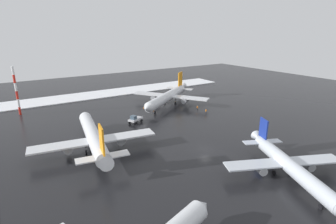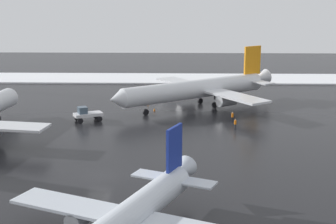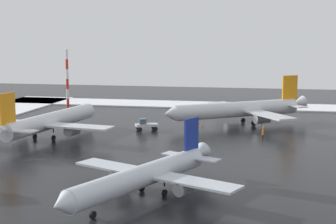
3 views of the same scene
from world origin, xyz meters
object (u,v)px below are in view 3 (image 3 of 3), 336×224
object	(u,v)px
ground_crew_by_nose_gear	(263,130)
traffic_cone_near_nose	(199,121)
traffic_cone_wingtip_side	(262,123)
airplane_foreground_jet	(145,175)
airplane_distant_tail	(240,109)
pushback_tug	(146,124)
traffic_cone_mid_line	(202,125)
antenna_mast	(67,79)
ground_crew_mid_apron	(263,134)
airplane_parked_starboard	(50,121)

from	to	relation	value
ground_crew_by_nose_gear	traffic_cone_near_nose	distance (m)	19.24
traffic_cone_wingtip_side	traffic_cone_near_nose	bearing A→B (deg)	-87.54
airplane_foreground_jet	traffic_cone_wingtip_side	world-z (taller)	airplane_foreground_jet
airplane_distant_tail	traffic_cone_wingtip_side	xyz separation A→B (m)	(-2.21, 4.70, -3.20)
traffic_cone_near_nose	pushback_tug	bearing A→B (deg)	-36.71
pushback_tug	traffic_cone_mid_line	bearing A→B (deg)	-170.19
traffic_cone_wingtip_side	airplane_distant_tail	bearing A→B (deg)	-64.82
ground_crew_by_nose_gear	antenna_mast	bearing A→B (deg)	36.20
ground_crew_by_nose_gear	traffic_cone_wingtip_side	bearing A→B (deg)	-23.42
ground_crew_mid_apron	airplane_foreground_jet	bearing A→B (deg)	-94.49
airplane_foreground_jet	airplane_distant_tail	bearing A→B (deg)	-164.52
ground_crew_mid_apron	traffic_cone_mid_line	distance (m)	17.98
antenna_mast	traffic_cone_near_nose	world-z (taller)	antenna_mast
antenna_mast	traffic_cone_near_nose	xyz separation A→B (m)	(15.42, 37.83, -7.72)
ground_crew_mid_apron	traffic_cone_near_nose	distance (m)	22.47
pushback_tug	antenna_mast	distance (m)	40.46
airplane_parked_starboard	traffic_cone_near_nose	xyz separation A→B (m)	(-23.84, 25.38, -3.01)
ground_crew_mid_apron	ground_crew_by_nose_gear	xyz separation A→B (m)	(-4.57, 0.01, 0.00)
airplane_distant_tail	traffic_cone_mid_line	world-z (taller)	airplane_distant_tail
airplane_distant_tail	traffic_cone_wingtip_side	distance (m)	6.11
ground_crew_mid_apron	traffic_cone_mid_line	bearing A→B (deg)	151.49
ground_crew_mid_apron	ground_crew_by_nose_gear	bearing A→B (deg)	104.14
traffic_cone_near_nose	traffic_cone_mid_line	xyz separation A→B (m)	(4.84, 1.44, 0.00)
airplane_distant_tail	ground_crew_mid_apron	bearing A→B (deg)	73.99
airplane_distant_tail	antenna_mast	xyz separation A→B (m)	(-17.02, -47.22, 4.52)
ground_crew_by_nose_gear	airplane_parked_starboard	bearing A→B (deg)	80.05
pushback_tug	traffic_cone_mid_line	distance (m)	13.26
airplane_distant_tail	ground_crew_by_nose_gear	size ratio (longest dim) A/B	17.99
airplane_parked_starboard	airplane_distant_tail	bearing A→B (deg)	-48.60
antenna_mast	ground_crew_mid_apron	bearing A→B (deg)	58.25
airplane_foreground_jet	traffic_cone_mid_line	world-z (taller)	airplane_foreground_jet
airplane_distant_tail	traffic_cone_mid_line	size ratio (longest dim) A/B	55.93
airplane_foreground_jet	ground_crew_by_nose_gear	size ratio (longest dim) A/B	15.60
traffic_cone_near_nose	airplane_parked_starboard	bearing A→B (deg)	-46.79
pushback_tug	ground_crew_by_nose_gear	xyz separation A→B (m)	(-0.03, 23.96, -0.31)
ground_crew_mid_apron	traffic_cone_wingtip_side	size ratio (longest dim) A/B	3.11
airplane_foreground_jet	traffic_cone_near_nose	bearing A→B (deg)	-154.76
airplane_distant_tail	traffic_cone_near_nose	distance (m)	10.05
antenna_mast	airplane_parked_starboard	bearing A→B (deg)	17.60
airplane_distant_tail	traffic_cone_wingtip_side	bearing A→B (deg)	170.44
pushback_tug	antenna_mast	bearing A→B (deg)	-70.05
antenna_mast	traffic_cone_mid_line	distance (m)	44.86
airplane_foreground_jet	traffic_cone_wingtip_side	distance (m)	58.17
airplane_distant_tail	pushback_tug	bearing A→B (deg)	-4.53
airplane_distant_tail	traffic_cone_near_nose	size ratio (longest dim) A/B	55.93
ground_crew_mid_apron	traffic_cone_wingtip_side	bearing A→B (deg)	106.03
airplane_parked_starboard	ground_crew_by_nose_gear	bearing A→B (deg)	-65.34
airplane_foreground_jet	pushback_tug	bearing A→B (deg)	-142.38
ground_crew_mid_apron	traffic_cone_near_nose	world-z (taller)	ground_crew_mid_apron
airplane_parked_starboard	ground_crew_mid_apron	distance (m)	40.64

